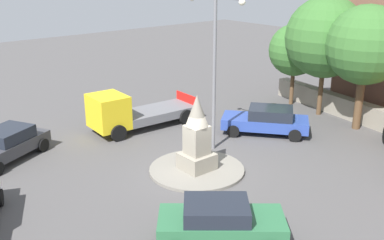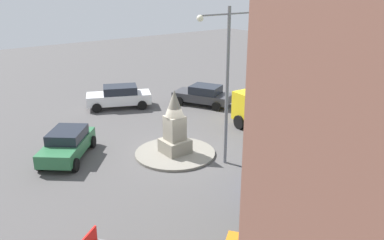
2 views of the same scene
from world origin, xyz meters
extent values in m
plane|color=#4F4C4C|center=(0.00, 0.00, 0.00)|extent=(80.00, 80.00, 0.00)
cylinder|color=gray|center=(0.00, 0.00, 0.06)|extent=(4.11, 4.11, 0.13)
cube|color=gray|center=(0.00, 0.00, 0.48)|extent=(1.29, 1.29, 0.70)
cube|color=gray|center=(0.00, 0.00, 1.45)|extent=(0.87, 0.87, 1.25)
cone|color=gray|center=(0.00, 0.00, 2.75)|extent=(0.96, 0.96, 1.34)
cylinder|color=slate|center=(1.42, -2.25, 3.71)|extent=(0.16, 0.16, 7.43)
cylinder|color=slate|center=(0.61, -2.25, 7.09)|extent=(1.60, 0.08, 0.08)
cylinder|color=slate|center=(2.22, -2.25, 7.09)|extent=(1.60, 0.08, 0.08)
sphere|color=#F2EACC|center=(-0.19, -2.25, 6.99)|extent=(0.28, 0.28, 0.28)
sphere|color=#F2EACC|center=(3.02, -2.25, 6.99)|extent=(0.28, 0.28, 0.28)
cube|color=#38383D|center=(6.47, 5.90, 0.60)|extent=(3.44, 4.45, 0.56)
cube|color=#1E232D|center=(6.57, 5.70, 1.16)|extent=(2.35, 2.52, 0.55)
cylinder|color=black|center=(5.03, 6.77, 0.32)|extent=(0.49, 0.67, 0.64)
cylinder|color=black|center=(6.59, 7.58, 0.32)|extent=(0.49, 0.67, 0.64)
cylinder|color=black|center=(6.34, 4.22, 0.32)|extent=(0.49, 0.67, 0.64)
cylinder|color=black|center=(7.90, 5.02, 0.32)|extent=(0.49, 0.67, 0.64)
cube|color=#2D479E|center=(1.21, -5.73, 0.60)|extent=(4.58, 4.16, 0.55)
cube|color=#1E232D|center=(1.00, -5.90, 1.15)|extent=(2.76, 2.67, 0.55)
cylinder|color=black|center=(1.87, -4.06, 0.32)|extent=(0.64, 0.57, 0.64)
cylinder|color=black|center=(2.98, -5.45, 0.32)|extent=(0.64, 0.57, 0.64)
cylinder|color=black|center=(-0.55, -6.00, 0.32)|extent=(0.64, 0.57, 0.64)
cylinder|color=black|center=(0.55, -7.39, 0.32)|extent=(0.64, 0.57, 0.64)
cube|color=silver|center=(1.40, 8.92, 0.67)|extent=(4.68, 3.37, 0.70)
cube|color=#1E232D|center=(1.50, 8.87, 1.28)|extent=(2.71, 2.37, 0.53)
cylinder|color=black|center=(-0.35, 8.77, 0.32)|extent=(0.67, 0.47, 0.64)
cylinder|color=black|center=(0.36, 10.33, 0.32)|extent=(0.67, 0.47, 0.64)
cylinder|color=black|center=(2.43, 7.50, 0.32)|extent=(0.67, 0.47, 0.64)
cylinder|color=black|center=(3.14, 9.06, 0.32)|extent=(0.67, 0.47, 0.64)
cube|color=#2D6B42|center=(-4.55, 2.86, 0.64)|extent=(3.86, 4.14, 0.64)
cube|color=#1E232D|center=(-4.45, 2.99, 1.20)|extent=(2.50, 2.56, 0.49)
cylinder|color=black|center=(-4.81, 1.24, 0.32)|extent=(0.58, 0.63, 0.64)
cylinder|color=black|center=(-6.10, 2.33, 0.32)|extent=(0.58, 0.63, 0.64)
cylinder|color=black|center=(-3.01, 3.38, 0.32)|extent=(0.58, 0.63, 0.64)
cylinder|color=black|center=(-4.30, 4.47, 0.32)|extent=(0.58, 0.63, 0.64)
cube|color=yellow|center=(6.23, 0.68, 1.28)|extent=(2.10, 1.78, 1.73)
cube|color=slate|center=(6.07, -2.24, 0.65)|extent=(2.23, 4.28, 0.46)
cube|color=red|center=(5.96, -4.30, 1.13)|extent=(1.93, 0.16, 0.50)
cylinder|color=black|center=(5.22, 0.75, 0.42)|extent=(0.32, 0.85, 0.84)
cylinder|color=black|center=(7.23, 0.64, 0.42)|extent=(0.32, 0.85, 0.84)
cylinder|color=black|center=(5.00, -3.46, 0.42)|extent=(0.32, 0.85, 0.84)
cylinder|color=black|center=(7.01, -3.56, 0.42)|extent=(0.32, 0.85, 0.84)
cylinder|color=brown|center=(-1.48, -10.12, 1.56)|extent=(0.42, 0.42, 3.11)
sphere|color=#386B2D|center=(-1.48, -10.12, 4.55)|extent=(4.12, 4.12, 4.12)
camera|label=1|loc=(-13.48, 11.52, 8.47)|focal=42.26mm
camera|label=2|loc=(-10.53, -15.47, 8.50)|focal=37.22mm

